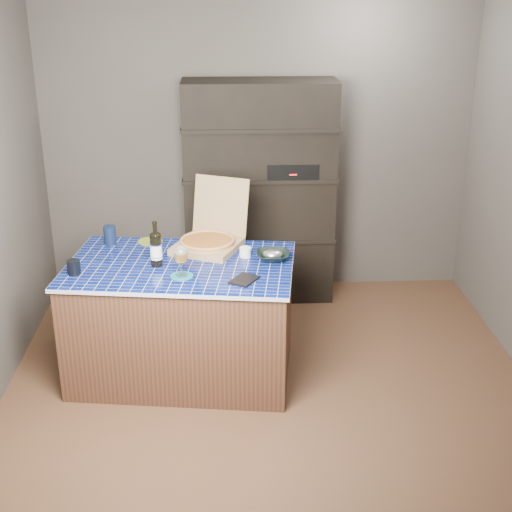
{
  "coord_description": "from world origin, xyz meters",
  "views": [
    {
      "loc": [
        -0.28,
        -3.99,
        2.59
      ],
      "look_at": [
        -0.1,
        0.0,
        0.97
      ],
      "focal_mm": 50.0,
      "sensor_mm": 36.0,
      "label": 1
    }
  ],
  "objects_px": {
    "pizza_box": "(209,240)",
    "mead_bottle": "(156,248)",
    "kitchen_island": "(182,319)",
    "dvd_case": "(244,280)",
    "wine_glass": "(181,255)",
    "bowl": "(273,256)"
  },
  "relations": [
    {
      "from": "dvd_case",
      "to": "bowl",
      "type": "distance_m",
      "value": 0.39
    },
    {
      "from": "wine_glass",
      "to": "dvd_case",
      "type": "bearing_deg",
      "value": -12.57
    },
    {
      "from": "wine_glass",
      "to": "bowl",
      "type": "xyz_separation_m",
      "value": [
        0.59,
        0.25,
        -0.12
      ]
    },
    {
      "from": "bowl",
      "to": "dvd_case",
      "type": "bearing_deg",
      "value": -120.66
    },
    {
      "from": "pizza_box",
      "to": "wine_glass",
      "type": "distance_m",
      "value": 0.51
    },
    {
      "from": "pizza_box",
      "to": "mead_bottle",
      "type": "distance_m",
      "value": 0.44
    },
    {
      "from": "mead_bottle",
      "to": "dvd_case",
      "type": "bearing_deg",
      "value": -26.08
    },
    {
      "from": "wine_glass",
      "to": "bowl",
      "type": "bearing_deg",
      "value": 22.96
    },
    {
      "from": "pizza_box",
      "to": "wine_glass",
      "type": "relative_size",
      "value": 3.04
    },
    {
      "from": "mead_bottle",
      "to": "dvd_case",
      "type": "xyz_separation_m",
      "value": [
        0.56,
        -0.27,
        -0.11
      ]
    },
    {
      "from": "pizza_box",
      "to": "mead_bottle",
      "type": "xyz_separation_m",
      "value": [
        -0.33,
        -0.29,
        0.06
      ]
    },
    {
      "from": "mead_bottle",
      "to": "pizza_box",
      "type": "bearing_deg",
      "value": 41.2
    },
    {
      "from": "pizza_box",
      "to": "bowl",
      "type": "bearing_deg",
      "value": -5.09
    },
    {
      "from": "dvd_case",
      "to": "kitchen_island",
      "type": "bearing_deg",
      "value": 176.19
    },
    {
      "from": "kitchen_island",
      "to": "mead_bottle",
      "type": "height_order",
      "value": "mead_bottle"
    },
    {
      "from": "wine_glass",
      "to": "mead_bottle",
      "type": "bearing_deg",
      "value": 132.25
    },
    {
      "from": "mead_bottle",
      "to": "kitchen_island",
      "type": "bearing_deg",
      "value": 7.98
    },
    {
      "from": "kitchen_island",
      "to": "pizza_box",
      "type": "xyz_separation_m",
      "value": [
        0.18,
        0.27,
        0.46
      ]
    },
    {
      "from": "dvd_case",
      "to": "pizza_box",
      "type": "bearing_deg",
      "value": 143.64
    },
    {
      "from": "mead_bottle",
      "to": "wine_glass",
      "type": "distance_m",
      "value": 0.25
    },
    {
      "from": "dvd_case",
      "to": "wine_glass",
      "type": "bearing_deg",
      "value": -160.76
    },
    {
      "from": "kitchen_island",
      "to": "dvd_case",
      "type": "bearing_deg",
      "value": -28.18
    }
  ]
}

